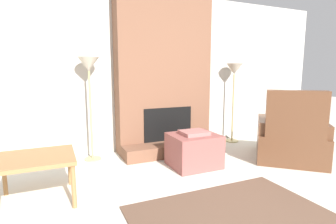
{
  "coord_description": "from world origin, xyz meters",
  "views": [
    {
      "loc": [
        -1.7,
        -0.95,
        1.31
      ],
      "look_at": [
        0.0,
        2.89,
        0.66
      ],
      "focal_mm": 28.0,
      "sensor_mm": 36.0,
      "label": 1
    }
  ],
  "objects_px": {
    "ottoman": "(194,150)",
    "side_table": "(36,162)",
    "floor_lamp_left": "(89,72)",
    "armchair": "(290,140)",
    "floor_lamp_right": "(234,75)"
  },
  "relations": [
    {
      "from": "ottoman",
      "to": "side_table",
      "type": "xyz_separation_m",
      "value": [
        -1.94,
        -0.24,
        0.18
      ]
    },
    {
      "from": "ottoman",
      "to": "floor_lamp_left",
      "type": "relative_size",
      "value": 0.43
    },
    {
      "from": "armchair",
      "to": "floor_lamp_right",
      "type": "relative_size",
      "value": 0.93
    },
    {
      "from": "floor_lamp_left",
      "to": "floor_lamp_right",
      "type": "height_order",
      "value": "floor_lamp_left"
    },
    {
      "from": "ottoman",
      "to": "side_table",
      "type": "relative_size",
      "value": 0.88
    },
    {
      "from": "floor_lamp_right",
      "to": "ottoman",
      "type": "bearing_deg",
      "value": -146.72
    },
    {
      "from": "ottoman",
      "to": "armchair",
      "type": "distance_m",
      "value": 1.48
    },
    {
      "from": "floor_lamp_right",
      "to": "armchair",
      "type": "bearing_deg",
      "value": -84.77
    },
    {
      "from": "ottoman",
      "to": "floor_lamp_right",
      "type": "distance_m",
      "value": 1.88
    },
    {
      "from": "armchair",
      "to": "ottoman",
      "type": "bearing_deg",
      "value": 28.09
    },
    {
      "from": "side_table",
      "to": "floor_lamp_left",
      "type": "height_order",
      "value": "floor_lamp_left"
    },
    {
      "from": "ottoman",
      "to": "floor_lamp_right",
      "type": "relative_size",
      "value": 0.44
    },
    {
      "from": "armchair",
      "to": "floor_lamp_right",
      "type": "distance_m",
      "value": 1.55
    },
    {
      "from": "ottoman",
      "to": "floor_lamp_right",
      "type": "bearing_deg",
      "value": 33.28
    },
    {
      "from": "armchair",
      "to": "floor_lamp_left",
      "type": "xyz_separation_m",
      "value": [
        -2.69,
        1.23,
        1.0
      ]
    }
  ]
}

